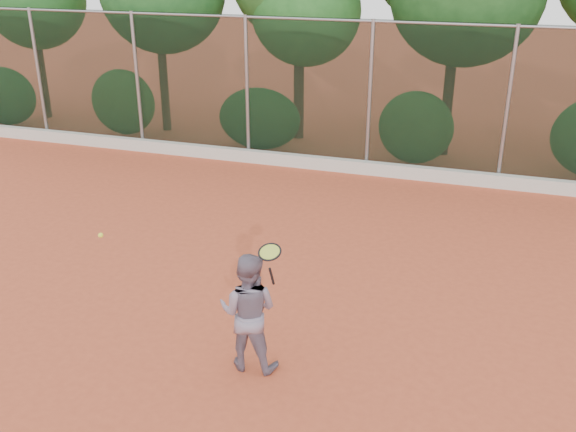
% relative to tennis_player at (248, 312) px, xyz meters
% --- Properties ---
extents(ground, '(80.00, 80.00, 0.00)m').
position_rel_tennis_player_xyz_m(ground, '(-0.14, 1.01, -0.79)').
color(ground, '#BF4D2D').
rests_on(ground, ground).
extents(concrete_curb, '(24.00, 0.20, 0.30)m').
position_rel_tennis_player_xyz_m(concrete_curb, '(-0.14, 7.83, -0.64)').
color(concrete_curb, beige).
rests_on(concrete_curb, ground).
extents(tennis_player, '(0.80, 0.64, 1.57)m').
position_rel_tennis_player_xyz_m(tennis_player, '(0.00, 0.00, 0.00)').
color(tennis_player, slate).
rests_on(tennis_player, ground).
extents(chainlink_fence, '(24.09, 0.09, 3.50)m').
position_rel_tennis_player_xyz_m(chainlink_fence, '(-0.14, 8.01, 1.07)').
color(chainlink_fence, black).
rests_on(chainlink_fence, ground).
extents(tennis_racket, '(0.30, 0.29, 0.56)m').
position_rel_tennis_player_xyz_m(tennis_racket, '(0.31, -0.06, 0.87)').
color(tennis_racket, black).
rests_on(tennis_racket, ground).
extents(tennis_ball_in_flight, '(0.07, 0.07, 0.07)m').
position_rel_tennis_player_xyz_m(tennis_ball_in_flight, '(-1.97, -0.06, 0.79)').
color(tennis_ball_in_flight, '#EDF337').
rests_on(tennis_ball_in_flight, ground).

